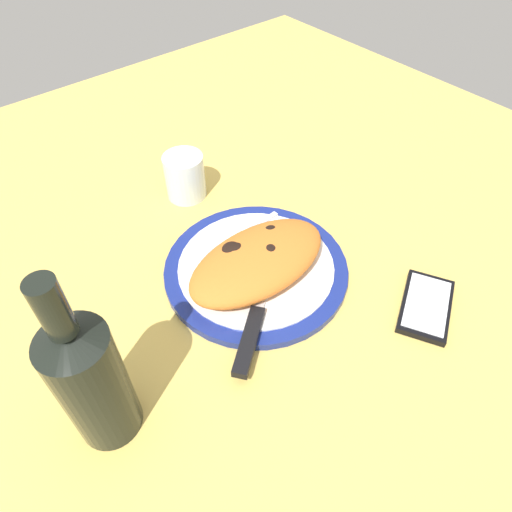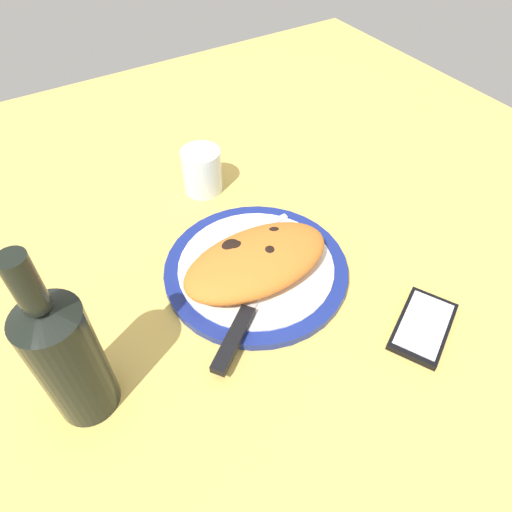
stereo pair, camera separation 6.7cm
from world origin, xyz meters
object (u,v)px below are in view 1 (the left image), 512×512
at_px(knife, 255,321).
at_px(wine_bottle, 90,379).
at_px(plate, 256,269).
at_px(water_glass, 185,179).
at_px(fork, 233,241).
at_px(smartphone, 426,306).
at_px(calzone, 258,261).

relative_size(knife, wine_bottle, 0.81).
xyz_separation_m(plate, water_glass, (-0.03, -0.22, 0.03)).
height_order(plate, water_glass, water_glass).
bearing_deg(fork, water_glass, -97.48).
distance_m(fork, knife, 0.16).
xyz_separation_m(smartphone, wine_bottle, (0.42, -0.14, 0.09)).
bearing_deg(water_glass, plate, 83.40).
relative_size(water_glass, wine_bottle, 0.32).
relative_size(fork, knife, 0.77).
bearing_deg(wine_bottle, plate, -166.29).
xyz_separation_m(calzone, wine_bottle, (0.27, 0.06, 0.06)).
xyz_separation_m(calzone, knife, (0.06, 0.07, -0.02)).
bearing_deg(smartphone, calzone, -53.19).
height_order(knife, wine_bottle, wine_bottle).
relative_size(plate, smartphone, 2.09).
bearing_deg(calzone, plate, -119.44).
bearing_deg(calzone, water_glass, -97.84).
xyz_separation_m(plate, smartphone, (-0.14, 0.21, -0.00)).
height_order(plate, calzone, calzone).
xyz_separation_m(knife, smartphone, (-0.21, 0.13, -0.02)).
distance_m(plate, calzone, 0.03).
bearing_deg(water_glass, calzone, 82.16).
height_order(plate, fork, fork).
distance_m(fork, water_glass, 0.16).
bearing_deg(calzone, smartphone, 126.81).
bearing_deg(calzone, knife, 47.30).
bearing_deg(wine_bottle, calzone, -168.27).
bearing_deg(knife, fork, -117.66).
distance_m(calzone, smartphone, 0.25).
bearing_deg(plate, water_glass, -96.60).
xyz_separation_m(calzone, smartphone, (-0.15, 0.20, -0.03)).
height_order(smartphone, water_glass, water_glass).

